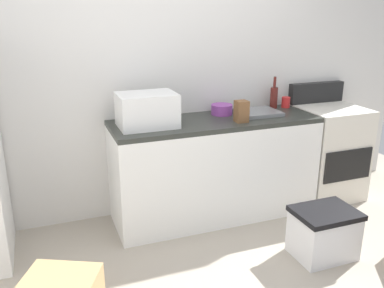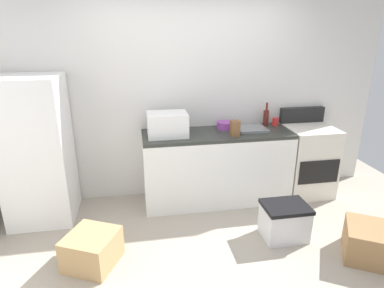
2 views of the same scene
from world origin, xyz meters
TOP-DOWN VIEW (x-y plane):
  - wall_back at (0.00, 1.55)m, footprint 5.00×0.10m
  - kitchen_counter at (0.30, 1.20)m, footprint 1.80×0.60m
  - stove_oven at (1.52, 1.21)m, footprint 0.60×0.61m
  - microwave at (-0.30, 1.19)m, footprint 0.46×0.34m
  - sink_basin at (0.74, 1.23)m, footprint 0.36×0.32m
  - wine_bottle at (0.99, 1.39)m, footprint 0.07×0.07m
  - coffee_mug at (1.11, 1.37)m, footprint 0.08×0.08m
  - knife_block at (0.47, 1.05)m, footprint 0.10×0.10m
  - mixing_bowl at (0.42, 1.34)m, footprint 0.19×0.19m
  - storage_bin at (0.81, 0.29)m, footprint 0.46×0.36m

SIDE VIEW (x-z plane):
  - storage_bin at x=0.81m, z-range 0.00..0.38m
  - kitchen_counter at x=0.30m, z-range 0.00..0.90m
  - stove_oven at x=1.52m, z-range -0.08..1.02m
  - sink_basin at x=0.74m, z-range 0.90..0.93m
  - mixing_bowl at x=0.42m, z-range 0.90..0.99m
  - coffee_mug at x=1.11m, z-range 0.90..1.00m
  - knife_block at x=0.47m, z-range 0.90..1.08m
  - wine_bottle at x=0.99m, z-range 0.86..1.16m
  - microwave at x=-0.30m, z-range 0.90..1.17m
  - wall_back at x=0.00m, z-range 0.00..2.60m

